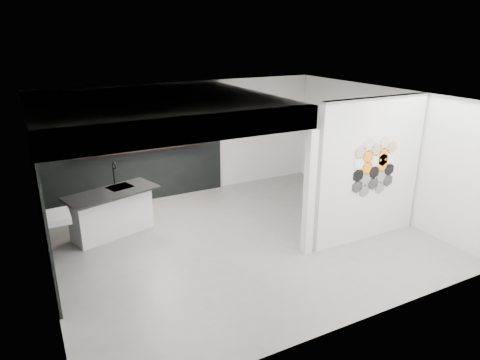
% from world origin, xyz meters
% --- Properties ---
extents(floor, '(7.00, 6.00, 0.01)m').
position_xyz_m(floor, '(0.00, 0.00, -0.01)').
color(floor, slate).
extents(partition_panel, '(2.45, 0.15, 2.80)m').
position_xyz_m(partition_panel, '(2.23, -1.00, 1.40)').
color(partition_panel, silver).
rests_on(partition_panel, floor).
extents(bay_clad_back, '(4.40, 0.04, 2.35)m').
position_xyz_m(bay_clad_back, '(-1.30, 2.97, 1.18)').
color(bay_clad_back, black).
rests_on(bay_clad_back, floor).
extents(bay_clad_left, '(0.04, 4.00, 2.35)m').
position_xyz_m(bay_clad_left, '(-3.47, 1.00, 1.18)').
color(bay_clad_left, black).
rests_on(bay_clad_left, floor).
extents(bulkhead, '(4.40, 4.00, 0.40)m').
position_xyz_m(bulkhead, '(-1.30, 1.00, 2.55)').
color(bulkhead, silver).
rests_on(bulkhead, corner_column).
extents(corner_column, '(0.16, 0.16, 2.35)m').
position_xyz_m(corner_column, '(0.82, -1.00, 1.18)').
color(corner_column, silver).
rests_on(corner_column, floor).
extents(fascia_beam, '(4.40, 0.16, 0.40)m').
position_xyz_m(fascia_beam, '(-1.30, -0.92, 2.55)').
color(fascia_beam, silver).
rests_on(fascia_beam, corner_column).
extents(wall_basin, '(0.40, 0.60, 0.12)m').
position_xyz_m(wall_basin, '(-3.24, 0.80, 0.85)').
color(wall_basin, silver).
rests_on(wall_basin, bay_clad_left).
extents(display_shelf, '(3.00, 0.15, 0.04)m').
position_xyz_m(display_shelf, '(-1.20, 2.87, 1.30)').
color(display_shelf, black).
rests_on(display_shelf, bay_clad_back).
extents(kitchen_island, '(1.93, 1.26, 1.43)m').
position_xyz_m(kitchen_island, '(-2.21, 1.46, 0.48)').
color(kitchen_island, silver).
rests_on(kitchen_island, floor).
extents(stockpot, '(0.28, 0.28, 0.20)m').
position_xyz_m(stockpot, '(-2.17, 2.87, 1.42)').
color(stockpot, black).
rests_on(stockpot, display_shelf).
extents(kettle, '(0.24, 0.24, 0.16)m').
position_xyz_m(kettle, '(-0.38, 2.87, 1.40)').
color(kettle, black).
rests_on(kettle, display_shelf).
extents(glass_bowl, '(0.18, 0.18, 0.11)m').
position_xyz_m(glass_bowl, '(0.15, 2.87, 1.38)').
color(glass_bowl, gray).
rests_on(glass_bowl, display_shelf).
extents(glass_vase, '(0.14, 0.14, 0.16)m').
position_xyz_m(glass_vase, '(0.15, 2.87, 1.40)').
color(glass_vase, gray).
rests_on(glass_vase, display_shelf).
extents(bottle_dark, '(0.06, 0.06, 0.14)m').
position_xyz_m(bottle_dark, '(-1.31, 2.87, 1.39)').
color(bottle_dark, black).
rests_on(bottle_dark, display_shelf).
extents(utensil_cup, '(0.08, 0.08, 0.10)m').
position_xyz_m(utensil_cup, '(-2.14, 2.87, 1.37)').
color(utensil_cup, black).
rests_on(utensil_cup, display_shelf).
extents(hex_tile_cluster, '(1.04, 0.02, 1.16)m').
position_xyz_m(hex_tile_cluster, '(2.26, -1.09, 1.50)').
color(hex_tile_cluster, '#2D2D2D').
rests_on(hex_tile_cluster, partition_panel).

